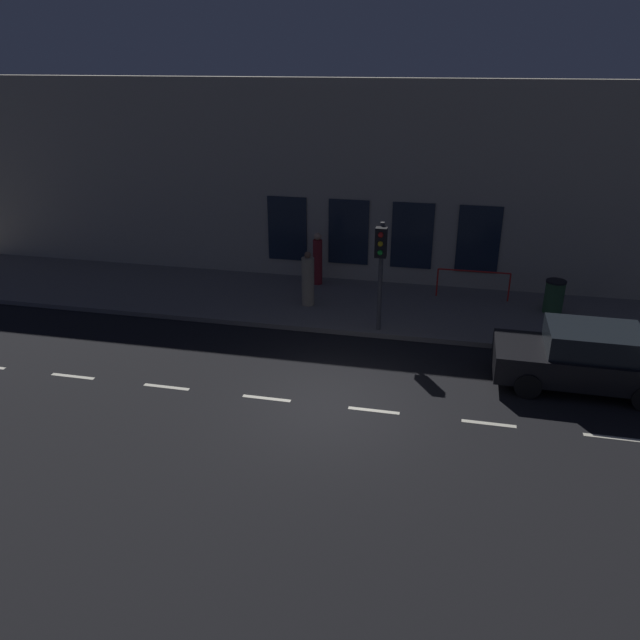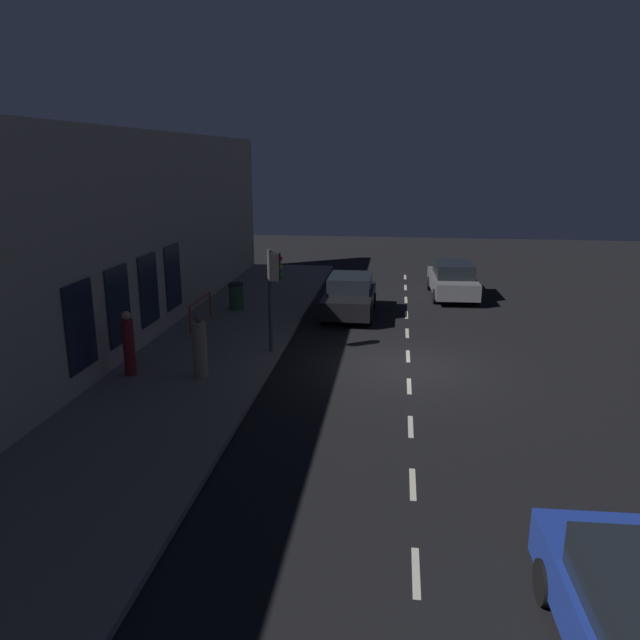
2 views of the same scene
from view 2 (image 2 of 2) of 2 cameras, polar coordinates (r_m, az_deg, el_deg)
ground_plane at (r=18.51m, az=8.28°, el=-4.36°), size 60.00×60.00×0.00m
sidewalk at (r=19.37m, az=-10.55°, el=-3.33°), size 4.50×32.00×0.15m
building_facade at (r=19.54m, az=-18.22°, el=6.56°), size 0.65×32.00×6.95m
lane_centre_line at (r=19.46m, az=8.25°, el=-3.37°), size 0.12×27.20×0.01m
traffic_light at (r=18.76m, az=-4.35°, el=3.69°), size 0.47×0.32×3.23m
parked_car_0 at (r=27.74m, az=12.32°, el=3.72°), size 2.07×4.53×1.58m
parked_car_2 at (r=24.01m, az=2.81°, el=2.29°), size 1.97×4.24×1.58m
pedestrian_0 at (r=17.81m, az=-17.49°, el=-2.23°), size 0.40×0.40×1.85m
pedestrian_1 at (r=17.21m, az=-11.21°, el=-2.62°), size 0.56×0.56×1.78m
trash_bin at (r=24.65m, az=-7.86°, el=2.24°), size 0.62×0.62×1.05m
red_railing at (r=22.50m, az=-11.16°, el=1.39°), size 0.05×2.37×0.97m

